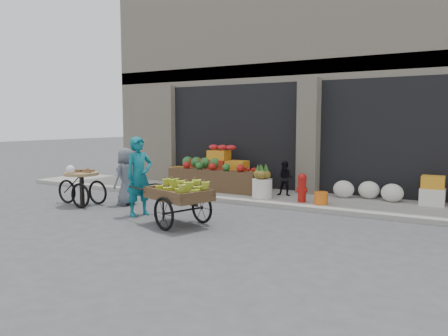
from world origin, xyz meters
The scene contains 13 objects.
ground centered at (0.00, 0.00, 0.00)m, with size 80.00×80.00×0.00m, color #424244.
sidewalk centered at (0.00, 4.10, 0.06)m, with size 18.00×2.20×0.12m, color gray.
building centered at (0.00, 8.03, 3.37)m, with size 14.00×6.45×7.00m.
fruit_display centered at (-2.48, 4.38, 0.67)m, with size 3.10×1.12×1.24m.
pineapple_bin centered at (-0.75, 3.60, 0.37)m, with size 0.52×0.52×0.50m, color silver.
fire_hydrant centered at (0.35, 3.55, 0.50)m, with size 0.22×0.22×0.71m.
orange_bucket centered at (0.85, 3.50, 0.27)m, with size 0.32×0.32×0.30m, color orange.
right_bay_goods centered at (2.61, 4.70, 0.41)m, with size 3.35×0.60×0.70m.
seated_person centered at (-0.35, 4.20, 0.58)m, with size 0.45×0.35×0.93m, color black.
banana_cart centered at (-1.17, 0.45, 0.68)m, with size 2.38×1.53×0.93m.
vendor_woman centered at (-2.46, 0.79, 0.88)m, with size 0.64×0.42×1.76m, color #0F6978.
tricycle_cart centered at (-4.50, 0.98, 0.57)m, with size 1.42×0.84×0.95m.
vendor_grey centered at (-3.57, 1.59, 0.72)m, with size 0.71×0.46×1.44m, color slate.
Camera 1 is at (3.98, -6.62, 2.08)m, focal length 35.00 mm.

